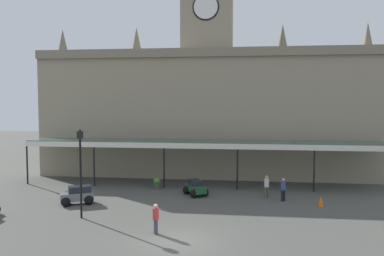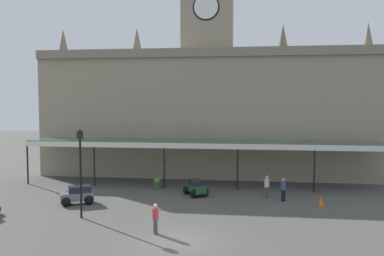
{
  "view_description": "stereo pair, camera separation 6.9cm",
  "coord_description": "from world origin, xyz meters",
  "px_view_note": "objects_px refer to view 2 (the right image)",
  "views": [
    {
      "loc": [
        3.3,
        -19.75,
        7.24
      ],
      "look_at": [
        0.0,
        6.76,
        5.42
      ],
      "focal_mm": 36.85,
      "sensor_mm": 36.0,
      "label": 1
    },
    {
      "loc": [
        3.37,
        -19.74,
        7.24
      ],
      "look_at": [
        0.0,
        6.76,
        5.42
      ],
      "focal_mm": 36.85,
      "sensor_mm": 36.0,
      "label": 2
    }
  ],
  "objects_px": {
    "car_grey_estate": "(78,196)",
    "pedestrian_near_entrance": "(283,189)",
    "planter_forecourt_centre": "(157,183)",
    "traffic_cone": "(321,201)",
    "victorian_lamppost": "(80,164)",
    "pedestrian_beside_cars": "(267,186)",
    "car_green_sedan": "(196,189)",
    "pedestrian_crossing_forecourt": "(155,218)"
  },
  "relations": [
    {
      "from": "car_grey_estate",
      "to": "pedestrian_near_entrance",
      "type": "bearing_deg",
      "value": 10.25
    },
    {
      "from": "car_grey_estate",
      "to": "planter_forecourt_centre",
      "type": "distance_m",
      "value": 7.05
    },
    {
      "from": "car_grey_estate",
      "to": "traffic_cone",
      "type": "bearing_deg",
      "value": 5.25
    },
    {
      "from": "pedestrian_near_entrance",
      "to": "planter_forecourt_centre",
      "type": "xyz_separation_m",
      "value": [
        -9.92,
        2.75,
        -0.42
      ]
    },
    {
      "from": "victorian_lamppost",
      "to": "planter_forecourt_centre",
      "type": "bearing_deg",
      "value": 70.99
    },
    {
      "from": "car_grey_estate",
      "to": "victorian_lamppost",
      "type": "xyz_separation_m",
      "value": [
        1.62,
        -3.16,
        2.83
      ]
    },
    {
      "from": "pedestrian_near_entrance",
      "to": "pedestrian_beside_cars",
      "type": "relative_size",
      "value": 1.0
    },
    {
      "from": "pedestrian_beside_cars",
      "to": "victorian_lamppost",
      "type": "bearing_deg",
      "value": -150.35
    },
    {
      "from": "car_grey_estate",
      "to": "pedestrian_beside_cars",
      "type": "bearing_deg",
      "value": 14.75
    },
    {
      "from": "pedestrian_near_entrance",
      "to": "planter_forecourt_centre",
      "type": "height_order",
      "value": "pedestrian_near_entrance"
    },
    {
      "from": "car_green_sedan",
      "to": "pedestrian_crossing_forecourt",
      "type": "relative_size",
      "value": 1.35
    },
    {
      "from": "car_grey_estate",
      "to": "pedestrian_near_entrance",
      "type": "height_order",
      "value": "pedestrian_near_entrance"
    },
    {
      "from": "pedestrian_crossing_forecourt",
      "to": "victorian_lamppost",
      "type": "xyz_separation_m",
      "value": [
        -5.21,
        2.31,
        2.48
      ]
    },
    {
      "from": "pedestrian_near_entrance",
      "to": "victorian_lamppost",
      "type": "distance_m",
      "value": 14.32
    },
    {
      "from": "traffic_cone",
      "to": "planter_forecourt_centre",
      "type": "height_order",
      "value": "planter_forecourt_centre"
    },
    {
      "from": "pedestrian_near_entrance",
      "to": "pedestrian_beside_cars",
      "type": "bearing_deg",
      "value": 141.59
    },
    {
      "from": "pedestrian_crossing_forecourt",
      "to": "traffic_cone",
      "type": "xyz_separation_m",
      "value": [
        10.1,
        7.03,
        -0.55
      ]
    },
    {
      "from": "pedestrian_crossing_forecourt",
      "to": "pedestrian_beside_cars",
      "type": "distance_m",
      "value": 11.11
    },
    {
      "from": "victorian_lamppost",
      "to": "planter_forecourt_centre",
      "type": "height_order",
      "value": "victorian_lamppost"
    },
    {
      "from": "car_grey_estate",
      "to": "pedestrian_near_entrance",
      "type": "distance_m",
      "value": 14.72
    },
    {
      "from": "pedestrian_near_entrance",
      "to": "planter_forecourt_centre",
      "type": "distance_m",
      "value": 10.31
    },
    {
      "from": "traffic_cone",
      "to": "victorian_lamppost",
      "type": "bearing_deg",
      "value": -162.86
    },
    {
      "from": "pedestrian_crossing_forecourt",
      "to": "car_grey_estate",
      "type": "bearing_deg",
      "value": 141.29
    },
    {
      "from": "pedestrian_beside_cars",
      "to": "car_grey_estate",
      "type": "bearing_deg",
      "value": -165.25
    },
    {
      "from": "pedestrian_beside_cars",
      "to": "planter_forecourt_centre",
      "type": "relative_size",
      "value": 1.74
    },
    {
      "from": "pedestrian_crossing_forecourt",
      "to": "traffic_cone",
      "type": "bearing_deg",
      "value": 34.83
    },
    {
      "from": "traffic_cone",
      "to": "planter_forecourt_centre",
      "type": "xyz_separation_m",
      "value": [
        -12.37,
        3.81,
        0.13
      ]
    },
    {
      "from": "pedestrian_crossing_forecourt",
      "to": "pedestrian_near_entrance",
      "type": "xyz_separation_m",
      "value": [
        7.66,
        8.09,
        0.0
      ]
    },
    {
      "from": "pedestrian_crossing_forecourt",
      "to": "victorian_lamppost",
      "type": "distance_m",
      "value": 6.21
    },
    {
      "from": "car_green_sedan",
      "to": "pedestrian_beside_cars",
      "type": "xyz_separation_m",
      "value": [
        5.4,
        -0.11,
        0.41
      ]
    },
    {
      "from": "pedestrian_near_entrance",
      "to": "traffic_cone",
      "type": "distance_m",
      "value": 2.72
    },
    {
      "from": "victorian_lamppost",
      "to": "pedestrian_crossing_forecourt",
      "type": "bearing_deg",
      "value": -23.9
    },
    {
      "from": "traffic_cone",
      "to": "car_grey_estate",
      "type": "bearing_deg",
      "value": -174.75
    },
    {
      "from": "pedestrian_beside_cars",
      "to": "pedestrian_crossing_forecourt",
      "type": "bearing_deg",
      "value": -125.98
    },
    {
      "from": "victorian_lamppost",
      "to": "car_grey_estate",
      "type": "bearing_deg",
      "value": 117.12
    },
    {
      "from": "car_grey_estate",
      "to": "pedestrian_crossing_forecourt",
      "type": "distance_m",
      "value": 8.76
    },
    {
      "from": "car_grey_estate",
      "to": "traffic_cone",
      "type": "relative_size",
      "value": 3.38
    },
    {
      "from": "pedestrian_beside_cars",
      "to": "victorian_lamppost",
      "type": "distance_m",
      "value": 13.73
    },
    {
      "from": "car_grey_estate",
      "to": "victorian_lamppost",
      "type": "distance_m",
      "value": 4.54
    },
    {
      "from": "pedestrian_beside_cars",
      "to": "traffic_cone",
      "type": "xyz_separation_m",
      "value": [
        3.57,
        -1.96,
        -0.55
      ]
    },
    {
      "from": "car_grey_estate",
      "to": "car_green_sedan",
      "type": "bearing_deg",
      "value": 24.48
    },
    {
      "from": "pedestrian_crossing_forecourt",
      "to": "planter_forecourt_centre",
      "type": "height_order",
      "value": "pedestrian_crossing_forecourt"
    }
  ]
}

